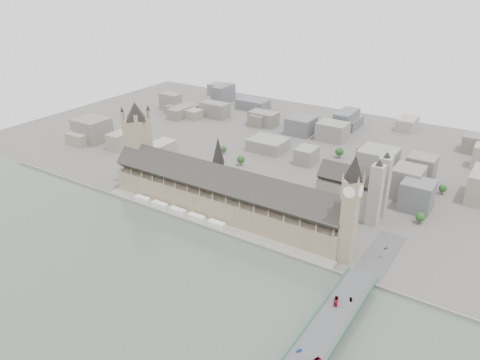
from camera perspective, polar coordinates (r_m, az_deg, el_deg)
The scene contains 17 objects.
ground at distance 477.63m, azimuth -3.36°, elevation -5.07°, with size 900.00×900.00×0.00m, color #595651.
river_thames at distance 382.05m, azimuth -18.60°, elevation -15.26°, with size 600.00×600.00×0.00m, color #4E5D51.
embankment_wall at distance 466.58m, azimuth -4.45°, elevation -5.67°, with size 600.00×1.50×3.00m, color gray.
river_terrace at distance 471.95m, azimuth -3.90°, elevation -5.34°, with size 270.00×15.00×2.00m, color gray.
terrace_tents at distance 493.02m, azimuth -7.62°, elevation -3.70°, with size 118.00×7.00×4.00m.
palace_of_westminster at distance 480.90m, azimuth -2.04°, elevation -1.74°, with size 265.00×40.73×55.44m.
elizabeth_tower at distance 399.78m, azimuth 13.37°, elevation -2.62°, with size 17.00×17.00×107.50m.
victoria_tower at distance 546.01m, azimuth -12.32°, elevation 4.73°, with size 30.00×30.00×100.00m.
central_tower at distance 476.28m, azimuth -2.67°, elevation 2.63°, with size 13.00×13.00×48.00m.
westminster_bridge at distance 348.29m, azimuth 10.51°, elevation -17.65°, with size 25.00×325.00×10.25m, color #474749.
westminster_abbey at distance 496.12m, azimuth 13.63°, elevation -1.30°, with size 68.00×36.00×64.00m.
city_skyline_inland at distance 664.75m, azimuth 9.15°, elevation 5.33°, with size 720.00×360.00×38.00m, color gray, non-canonical shape.
park_trees at distance 522.54m, azimuth -0.40°, elevation -1.30°, with size 110.00×30.00×15.00m, color #224C1B, non-canonical shape.
red_bus_north at distance 363.54m, azimuth 11.63°, elevation -14.28°, with size 2.38×10.19×2.84m, color maroon.
car_blue at distance 324.02m, azimuth 7.20°, elevation -19.92°, with size 1.60×3.98×1.36m, color blue.
car_silver at distance 368.71m, azimuth 13.37°, elevation -13.97°, with size 1.48×4.26×1.40m, color gray.
car_approach at distance 434.05m, azimuth 17.33°, elevation -7.96°, with size 1.91×4.69×1.36m, color gray.
Camera 1 is at (247.82, -331.49, 238.39)m, focal length 35.00 mm.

